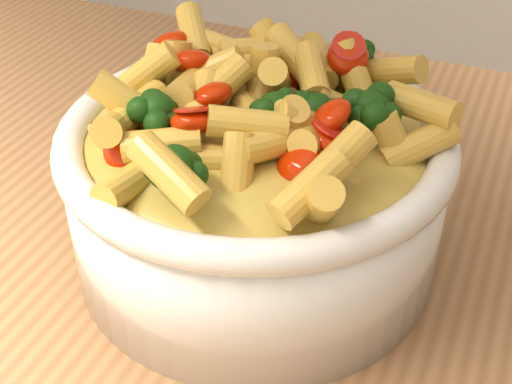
% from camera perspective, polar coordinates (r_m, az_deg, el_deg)
% --- Properties ---
extents(serving_bowl, '(0.25, 0.25, 0.11)m').
position_cam_1_polar(serving_bowl, '(0.46, -0.00, 0.13)').
color(serving_bowl, white).
rests_on(serving_bowl, table).
extents(pasta_salad, '(0.20, 0.20, 0.04)m').
position_cam_1_polar(pasta_salad, '(0.43, 0.00, 7.34)').
color(pasta_salad, gold).
rests_on(pasta_salad, serving_bowl).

